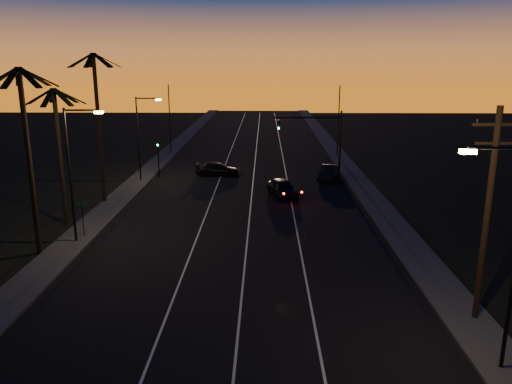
{
  "coord_description": "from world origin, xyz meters",
  "views": [
    {
      "loc": [
        1.65,
        -11.42,
        11.75
      ],
      "look_at": [
        1.09,
        21.0,
        3.32
      ],
      "focal_mm": 35.0,
      "sensor_mm": 36.0,
      "label": 1
    }
  ],
  "objects_px": {
    "cross_car": "(218,169)",
    "signal_mast": "(318,132)",
    "right_car": "(329,173)",
    "lead_car": "(282,188)",
    "utility_pole": "(488,212)"
  },
  "relations": [
    {
      "from": "signal_mast",
      "to": "right_car",
      "type": "relative_size",
      "value": 1.48
    },
    {
      "from": "cross_car",
      "to": "utility_pole",
      "type": "bearing_deg",
      "value": -64.04
    },
    {
      "from": "lead_car",
      "to": "cross_car",
      "type": "distance_m",
      "value": 10.84
    },
    {
      "from": "right_car",
      "to": "cross_car",
      "type": "relative_size",
      "value": 0.98
    },
    {
      "from": "signal_mast",
      "to": "lead_car",
      "type": "bearing_deg",
      "value": -116.11
    },
    {
      "from": "signal_mast",
      "to": "cross_car",
      "type": "distance_m",
      "value": 11.27
    },
    {
      "from": "cross_car",
      "to": "signal_mast",
      "type": "bearing_deg",
      "value": -3.9
    },
    {
      "from": "signal_mast",
      "to": "lead_car",
      "type": "distance_m",
      "value": 9.62
    },
    {
      "from": "right_car",
      "to": "lead_car",
      "type": "bearing_deg",
      "value": -126.42
    },
    {
      "from": "utility_pole",
      "to": "lead_car",
      "type": "bearing_deg",
      "value": 110.61
    },
    {
      "from": "right_car",
      "to": "cross_car",
      "type": "height_order",
      "value": "right_car"
    },
    {
      "from": "signal_mast",
      "to": "cross_car",
      "type": "relative_size",
      "value": 1.45
    },
    {
      "from": "utility_pole",
      "to": "right_car",
      "type": "height_order",
      "value": "utility_pole"
    },
    {
      "from": "utility_pole",
      "to": "signal_mast",
      "type": "bearing_deg",
      "value": 98.47
    },
    {
      "from": "right_car",
      "to": "cross_car",
      "type": "distance_m",
      "value": 11.77
    }
  ]
}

